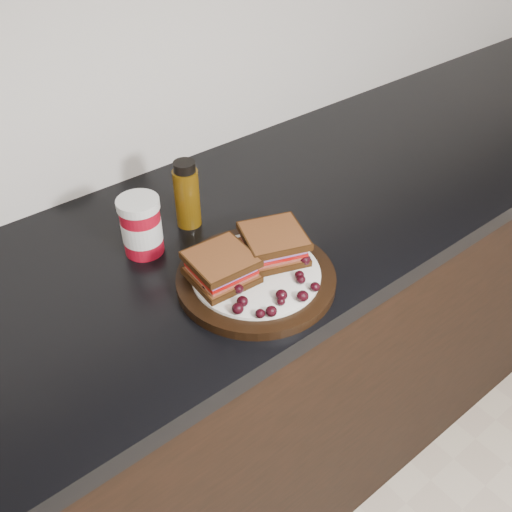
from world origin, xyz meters
The scene contains 31 objects.
base_cabinets centered at (0.00, 1.70, 0.43)m, with size 3.96×0.58×0.86m, color black.
countertop centered at (0.00, 1.70, 0.88)m, with size 3.98×0.60×0.04m, color black.
plate centered at (0.07, 1.55, 0.91)m, with size 0.28×0.28×0.02m, color black.
sandwich_left centered at (0.02, 1.58, 0.95)m, with size 0.10×0.10×0.05m, color brown, non-canonical shape.
sandwich_right centered at (0.13, 1.57, 0.95)m, with size 0.11×0.11×0.05m, color brown, non-canonical shape.
grape_0 centered at (-0.01, 1.49, 0.93)m, with size 0.02×0.02×0.02m, color black.
grape_1 centered at (0.00, 1.50, 0.93)m, with size 0.02×0.02×0.02m, color black.
grape_2 centered at (0.01, 1.46, 0.93)m, with size 0.02×0.02×0.02m, color black.
grape_3 centered at (0.02, 1.45, 0.93)m, with size 0.02×0.02×0.02m, color black.
grape_4 centered at (0.06, 1.47, 0.93)m, with size 0.02×0.02×0.02m, color black.
grape_5 centered at (0.05, 1.46, 0.93)m, with size 0.01×0.01×0.01m, color black.
grape_6 centered at (0.09, 1.45, 0.93)m, with size 0.02×0.02×0.02m, color black.
grape_7 centered at (0.12, 1.45, 0.93)m, with size 0.02×0.02×0.02m, color black.
grape_8 centered at (0.11, 1.48, 0.93)m, with size 0.02×0.02×0.01m, color black.
grape_9 centered at (0.12, 1.49, 0.93)m, with size 0.02×0.02×0.02m, color black.
grape_10 centered at (0.15, 1.51, 0.93)m, with size 0.02×0.02×0.02m, color black.
grape_11 centered at (0.15, 1.52, 0.93)m, with size 0.02×0.02×0.02m, color black.
grape_12 centered at (0.17, 1.54, 0.93)m, with size 0.02×0.02×0.02m, color black.
grape_13 centered at (0.17, 1.57, 0.93)m, with size 0.02×0.02×0.01m, color black.
grape_14 centered at (0.13, 1.59, 0.93)m, with size 0.02×0.02×0.02m, color black.
grape_15 centered at (0.11, 1.57, 0.93)m, with size 0.02×0.02×0.02m, color black.
grape_16 centered at (0.02, 1.60, 0.93)m, with size 0.02×0.02×0.01m, color black.
grape_17 centered at (0.02, 1.59, 0.93)m, with size 0.02×0.02×0.02m, color black.
grape_18 centered at (-0.01, 1.56, 0.93)m, with size 0.02×0.02×0.02m, color black.
grape_19 centered at (-0.01, 1.56, 0.93)m, with size 0.02×0.02×0.02m, color black.
grape_20 centered at (0.01, 1.53, 0.93)m, with size 0.02×0.02×0.02m, color black.
grape_21 centered at (0.02, 1.57, 0.93)m, with size 0.02×0.02×0.01m, color black.
grape_22 centered at (0.02, 1.56, 0.93)m, with size 0.02×0.02×0.02m, color black.
grape_23 centered at (-0.02, 1.56, 0.93)m, with size 0.02×0.02×0.02m, color black.
condiment_jar centered at (-0.04, 1.75, 0.96)m, with size 0.08×0.08×0.11m, color maroon.
oil_bottle centered at (0.08, 1.77, 0.97)m, with size 0.05×0.05×0.14m, color #4F3407.
Camera 1 is at (-0.40, 0.97, 1.57)m, focal length 40.00 mm.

